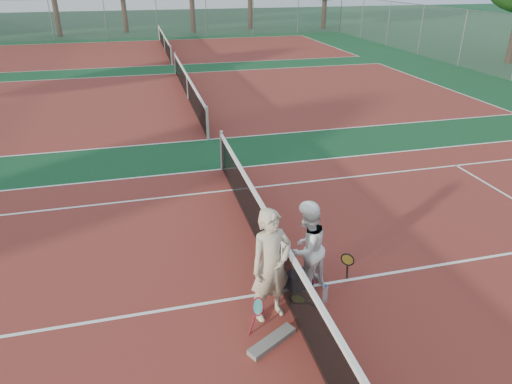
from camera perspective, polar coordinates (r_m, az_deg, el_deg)
ground at (r=7.96m, az=3.23°, el=-12.27°), size 130.00×130.00×0.00m
court_main at (r=7.95m, az=3.23°, el=-12.25°), size 23.77×10.97×0.01m
court_far_a at (r=20.15m, az=-8.47°, el=11.50°), size 23.77×10.97×0.01m
court_far_b at (r=33.37m, az=-11.30°, el=16.94°), size 23.77×10.97×0.01m
net_main at (r=7.65m, az=3.32°, el=-9.26°), size 0.10×10.98×1.02m
net_far_a at (r=20.03m, az=-8.56°, el=12.90°), size 0.10×10.98×1.02m
net_far_b at (r=33.30m, az=-11.37°, el=17.80°), size 0.10×10.98×1.02m
fence_back at (r=40.14m, az=-12.26°, el=20.45°), size 32.00×0.06×3.00m
player_a at (r=6.93m, az=1.88°, el=-9.17°), size 0.78×0.61×1.87m
player_b at (r=7.64m, az=6.37°, el=-6.98°), size 0.95×0.88×1.57m
racket_red at (r=7.05m, az=0.24°, el=-15.14°), size 0.33×0.35×0.57m
racket_black_held at (r=8.14m, az=11.27°, el=-9.25°), size 0.32×0.30×0.59m
racket_spare at (r=7.79m, az=5.26°, el=-13.19°), size 0.60×0.63×0.03m
sports_bag_navy at (r=7.99m, az=5.12°, el=-10.84°), size 0.43×0.37×0.29m
sports_bag_purple at (r=7.96m, az=5.93°, el=-11.21°), size 0.35×0.28×0.26m
net_cover_canvas at (r=7.00m, az=2.02°, el=-18.14°), size 0.82×0.58×0.09m
water_bottle at (r=7.72m, az=8.63°, el=-12.51°), size 0.09×0.09×0.30m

